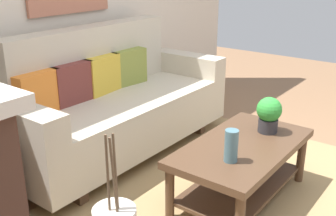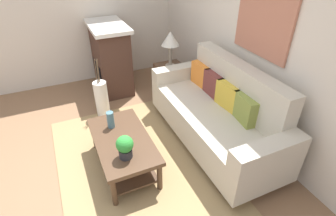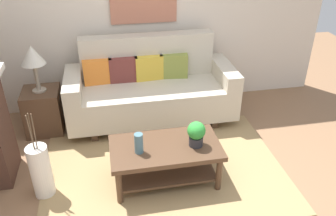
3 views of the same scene
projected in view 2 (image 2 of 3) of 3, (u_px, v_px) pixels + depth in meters
ground_plane at (96, 176)px, 3.10m from camera, size 9.12×9.12×0.00m
wall_back at (263, 38)px, 3.10m from camera, size 5.12×0.10×2.70m
wall_left at (85, 5)px, 4.54m from camera, size 0.10×5.09×2.70m
area_rug at (137, 163)px, 3.27m from camera, size 2.55×1.81×0.01m
couch at (217, 115)px, 3.39m from camera, size 2.12×0.84×1.08m
throw_pillow_orange at (201, 75)px, 3.80m from camera, size 0.37×0.15×0.32m
throw_pillow_maroon at (214, 84)px, 3.55m from camera, size 0.36×0.13×0.32m
throw_pillow_mustard at (228, 96)px, 3.30m from camera, size 0.37×0.15×0.32m
throw_pillow_olive at (245, 109)px, 3.05m from camera, size 0.37×0.16×0.32m
coffee_table at (123, 146)px, 3.06m from camera, size 1.10×0.60×0.43m
tabletop_vase at (111, 120)px, 3.12m from camera, size 0.08×0.08×0.21m
potted_plant_tabletop at (125, 146)px, 2.67m from camera, size 0.18×0.18×0.26m
side_table at (170, 81)px, 4.50m from camera, size 0.44×0.44×0.56m
table_lamp at (170, 40)px, 4.11m from camera, size 0.28×0.28×0.57m
fireplace at (111, 58)px, 4.57m from camera, size 1.02×0.58×1.16m
floor_vase at (102, 99)px, 4.01m from camera, size 0.20×0.20×0.56m
floor_vase_branch_a at (98, 72)px, 3.74m from camera, size 0.02×0.03×0.36m
floor_vase_branch_b at (98, 71)px, 3.77m from camera, size 0.02×0.02×0.36m
floor_vase_branch_c at (96, 71)px, 3.76m from camera, size 0.02×0.02×0.36m
framed_painting at (263, 23)px, 2.95m from camera, size 0.85×0.03×0.73m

